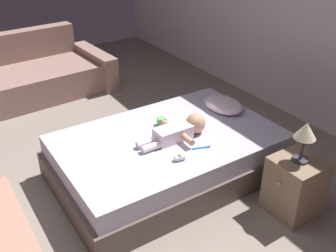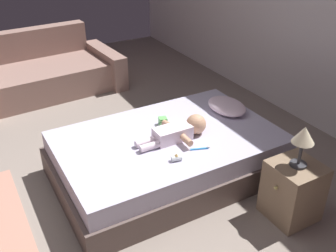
% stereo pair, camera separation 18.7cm
% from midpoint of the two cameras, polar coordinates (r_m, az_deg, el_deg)
% --- Properties ---
extents(ground_plane, '(8.00, 8.00, 0.00)m').
position_cam_midpoint_polar(ground_plane, '(3.57, -16.68, -10.84)').
color(ground_plane, gray).
extents(wall_behind_bed, '(8.00, 0.12, 2.73)m').
position_cam_midpoint_polar(wall_behind_bed, '(4.57, 20.15, 16.84)').
color(wall_behind_bed, silver).
rests_on(wall_behind_bed, ground_plane).
extents(bed, '(1.32, 2.06, 0.43)m').
position_cam_midpoint_polar(bed, '(3.64, -1.48, -4.38)').
color(bed, brown).
rests_on(bed, ground_plane).
extents(pillow, '(0.46, 0.33, 0.11)m').
position_cam_midpoint_polar(pillow, '(3.98, 6.81, 3.16)').
color(pillow, silver).
rests_on(pillow, bed).
extents(baby, '(0.45, 0.68, 0.19)m').
position_cam_midpoint_polar(baby, '(3.46, 0.28, -0.66)').
color(baby, white).
rests_on(baby, bed).
extents(toothbrush, '(0.07, 0.16, 0.02)m').
position_cam_midpoint_polar(toothbrush, '(3.34, 3.46, -3.18)').
color(toothbrush, '#3398EC').
rests_on(toothbrush, bed).
extents(couch, '(1.23, 2.01, 0.78)m').
position_cam_midpoint_polar(couch, '(5.59, -20.25, 6.87)').
color(couch, gray).
rests_on(couch, ground_plane).
extents(nightstand, '(0.38, 0.41, 0.50)m').
position_cam_midpoint_polar(nightstand, '(3.34, 16.62, -8.46)').
color(nightstand, '#836B51').
rests_on(nightstand, ground_plane).
extents(lamp, '(0.17, 0.17, 0.34)m').
position_cam_midpoint_polar(lamp, '(3.07, 17.94, -1.07)').
color(lamp, '#333338').
rests_on(lamp, nightstand).
extents(toy_block, '(0.09, 0.09, 0.07)m').
position_cam_midpoint_polar(toy_block, '(3.68, -2.41, 0.66)').
color(toy_block, '#6DC766').
rests_on(toy_block, bed).
extents(baby_bottle, '(0.06, 0.09, 0.07)m').
position_cam_midpoint_polar(baby_bottle, '(3.17, 0.01, -4.68)').
color(baby_bottle, white).
rests_on(baby_bottle, bed).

